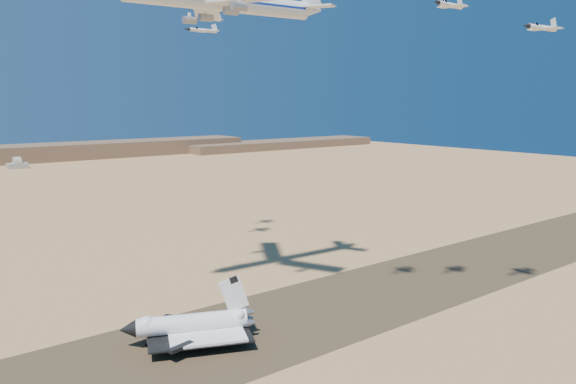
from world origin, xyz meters
TOP-DOWN VIEW (x-y plane):
  - ground at (0.00, 0.00)m, footprint 1200.00×1200.00m
  - runway at (0.00, 0.00)m, footprint 600.00×50.00m
  - ridgeline at (65.32, 527.31)m, footprint 960.00×90.00m
  - shuttle at (-19.83, 3.95)m, footprint 37.54×31.48m
  - carrier_747 at (4.83, 27.84)m, footprint 75.72×58.68m
  - crew_a at (-12.72, -2.35)m, footprint 0.59×0.72m
  - crew_b at (-14.50, -3.93)m, footprint 0.96×0.93m
  - crew_c at (-11.63, -5.13)m, footprint 0.99×1.09m
  - chase_jet_b at (50.34, -25.95)m, footprint 14.86×8.04m
  - chase_jet_c at (72.10, -42.28)m, footprint 16.40×8.89m
  - chase_jet_e at (28.88, 79.34)m, footprint 15.61×8.25m
  - chase_jet_f at (39.75, 92.14)m, footprint 14.22×7.71m

SIDE VIEW (x-z plane):
  - ground at x=0.00m, z-range 0.00..0.00m
  - runway at x=0.00m, z-range 0.00..0.06m
  - crew_c at x=-11.63m, z-range 0.06..1.73m
  - crew_a at x=-12.72m, z-range 0.06..1.75m
  - crew_b at x=-14.50m, z-range 0.06..1.81m
  - shuttle at x=-19.83m, z-range -4.22..14.04m
  - ridgeline at x=65.32m, z-range -1.37..16.63m
  - chase_jet_c at x=72.10m, z-range 85.86..89.95m
  - chase_jet_b at x=50.34m, z-range 92.34..96.04m
  - chase_jet_e at x=28.88m, z-range 93.52..97.40m
  - carrier_747 at x=4.83m, z-range 88.16..107.05m
  - chase_jet_f at x=39.75m, z-range 100.55..104.09m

